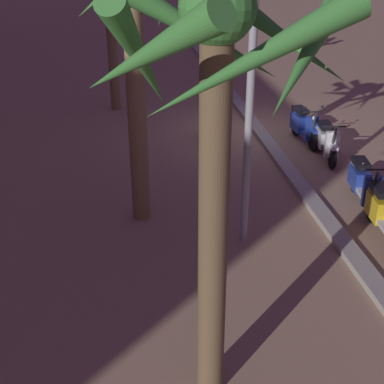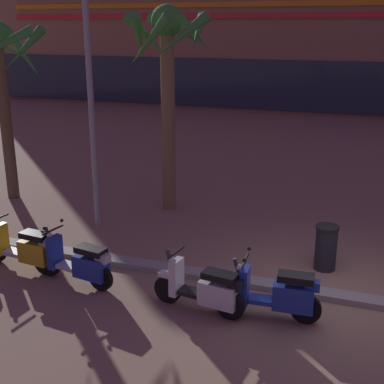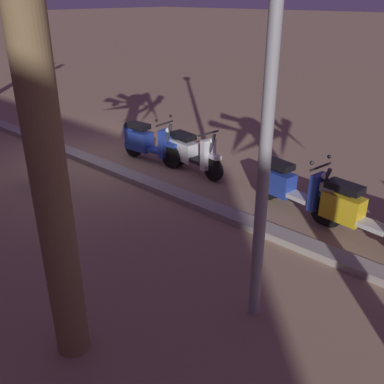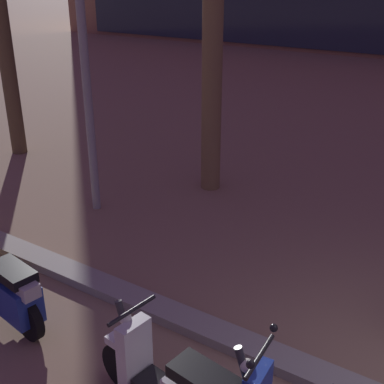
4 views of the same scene
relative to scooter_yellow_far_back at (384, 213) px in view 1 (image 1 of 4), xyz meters
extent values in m
plane|color=#93755B|center=(6.17, 0.92, -0.46)|extent=(200.00, 200.00, 0.00)
cube|color=gray|center=(6.17, 0.88, -0.40)|extent=(60.00, 0.36, 0.12)
cylinder|color=black|center=(0.51, -0.06, -0.20)|extent=(0.53, 0.16, 0.52)
cube|color=gold|center=(0.29, -0.03, -0.02)|extent=(0.71, 0.39, 0.45)
cube|color=black|center=(0.31, -0.03, 0.35)|extent=(0.63, 0.36, 0.12)
cube|color=silver|center=(0.58, -0.07, 0.25)|extent=(0.26, 0.23, 0.16)
cylinder|color=black|center=(0.62, -0.07, -0.20)|extent=(0.53, 0.18, 0.52)
cylinder|color=black|center=(1.90, -0.27, -0.20)|extent=(0.53, 0.18, 0.52)
cube|color=silver|center=(1.21, -0.16, -0.14)|extent=(0.64, 0.37, 0.08)
cube|color=#233D9E|center=(1.68, -0.24, -0.03)|extent=(0.72, 0.42, 0.44)
cube|color=black|center=(1.70, -0.24, 0.32)|extent=(0.64, 0.39, 0.12)
cube|color=#233D9E|center=(0.79, -0.10, 0.09)|extent=(0.19, 0.36, 0.66)
cube|color=#233D9E|center=(0.62, -0.07, 0.09)|extent=(0.34, 0.21, 0.08)
cylinder|color=#333338|center=(0.72, -0.08, 0.24)|extent=(0.29, 0.11, 0.69)
cylinder|color=black|center=(0.79, -0.10, 0.56)|extent=(0.13, 0.56, 0.04)
sphere|color=white|center=(0.70, -0.08, 0.42)|extent=(0.12, 0.12, 0.12)
cube|color=silver|center=(1.98, -0.29, 0.22)|extent=(0.27, 0.24, 0.16)
sphere|color=black|center=(0.85, 0.14, 0.68)|extent=(0.07, 0.07, 0.07)
cylinder|color=black|center=(3.27, -0.26, -0.20)|extent=(0.53, 0.17, 0.52)
cylinder|color=black|center=(4.49, -0.43, -0.20)|extent=(0.53, 0.17, 0.52)
cube|color=black|center=(3.83, -0.34, -0.14)|extent=(0.63, 0.36, 0.08)
cube|color=white|center=(4.27, -0.40, -0.04)|extent=(0.72, 0.41, 0.43)
cube|color=black|center=(4.29, -0.41, 0.30)|extent=(0.64, 0.38, 0.12)
cube|color=white|center=(3.45, -0.29, 0.09)|extent=(0.19, 0.36, 0.66)
cube|color=white|center=(3.27, -0.26, 0.09)|extent=(0.34, 0.20, 0.08)
cylinder|color=#333338|center=(3.37, -0.28, 0.24)|extent=(0.29, 0.11, 0.69)
cylinder|color=black|center=(3.45, -0.29, 0.56)|extent=(0.12, 0.56, 0.04)
sphere|color=white|center=(3.35, -0.27, 0.42)|extent=(0.12, 0.12, 0.12)
cube|color=black|center=(4.57, -0.45, 0.20)|extent=(0.27, 0.23, 0.16)
cylinder|color=black|center=(4.49, -0.21, -0.20)|extent=(0.53, 0.14, 0.52)
cylinder|color=black|center=(5.73, -0.12, -0.20)|extent=(0.53, 0.14, 0.52)
cube|color=#233D9E|center=(5.06, -0.17, -0.14)|extent=(0.62, 0.32, 0.08)
cube|color=#233D9E|center=(5.51, -0.14, -0.01)|extent=(0.70, 0.37, 0.46)
cube|color=black|center=(5.53, -0.14, 0.36)|extent=(0.62, 0.34, 0.12)
cube|color=#233D9E|center=(4.67, -0.20, 0.09)|extent=(0.16, 0.35, 0.66)
cube|color=#233D9E|center=(4.49, -0.21, 0.09)|extent=(0.33, 0.18, 0.08)
cylinder|color=#333338|center=(4.59, -0.20, 0.24)|extent=(0.29, 0.09, 0.69)
cylinder|color=black|center=(4.67, -0.20, 0.56)|extent=(0.08, 0.56, 0.04)
sphere|color=white|center=(4.57, -0.20, 0.42)|extent=(0.12, 0.12, 0.12)
cube|color=#233D9E|center=(5.81, -0.12, 0.26)|extent=(0.25, 0.22, 0.16)
sphere|color=black|center=(4.71, -0.43, 0.68)|extent=(0.07, 0.07, 0.07)
sphere|color=black|center=(4.68, 0.05, 0.68)|extent=(0.07, 0.07, 0.07)
cylinder|color=brown|center=(-3.31, 3.89, 1.84)|extent=(0.33, 0.33, 4.61)
sphere|color=#3D8438|center=(-3.31, 3.89, 4.15)|extent=(0.72, 0.72, 0.72)
cone|color=#3D8438|center=(-2.47, 3.88, 3.76)|extent=(0.29, 1.82, 1.22)
cone|color=#3D8438|center=(-3.05, 4.58, 3.62)|extent=(1.66, 0.85, 1.47)
cone|color=#3D8438|center=(-3.83, 4.59, 3.82)|extent=(1.67, 1.33, 1.11)
cone|color=#3D8438|center=(-4.19, 3.74, 3.86)|extent=(0.59, 1.91, 1.04)
cone|color=#3D8438|center=(-3.84, 3.16, 3.87)|extent=(1.71, 1.33, 1.01)
cone|color=#3D8438|center=(-2.75, 3.20, 3.85)|extent=(1.64, 1.41, 1.05)
cylinder|color=olive|center=(1.36, 4.54, 2.01)|extent=(0.36, 0.36, 4.93)
cylinder|color=olive|center=(9.08, 5.03, 2.69)|extent=(0.32, 0.32, 6.30)
cylinder|color=#232328|center=(5.81, 2.10, -0.01)|extent=(0.44, 0.44, 0.90)
cylinder|color=black|center=(5.81, 2.10, 0.46)|extent=(0.48, 0.48, 0.06)
cylinder|color=#939399|center=(0.17, 2.67, 2.70)|extent=(0.14, 0.14, 6.31)
camera|label=1|loc=(-8.25, 4.78, 4.71)|focal=49.33mm
camera|label=2|loc=(6.54, -8.12, 4.37)|focal=48.99mm
camera|label=3|loc=(-2.17, 6.41, 3.22)|focal=40.36mm
camera|label=4|loc=(5.95, -3.13, 3.38)|focal=47.57mm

